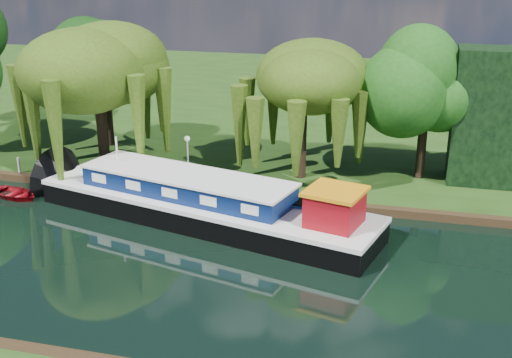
# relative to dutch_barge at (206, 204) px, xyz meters

# --- Properties ---
(ground) EXTENTS (120.00, 120.00, 0.00)m
(ground) POSITION_rel_dutch_barge_xyz_m (-3.52, -4.99, -1.00)
(ground) COLOR black
(far_bank) EXTENTS (120.00, 52.00, 0.45)m
(far_bank) POSITION_rel_dutch_barge_xyz_m (-3.52, 29.01, -0.78)
(far_bank) COLOR #1B360E
(far_bank) RESTS_ON ground
(dutch_barge) EXTENTS (19.65, 8.93, 4.05)m
(dutch_barge) POSITION_rel_dutch_barge_xyz_m (0.00, 0.00, 0.00)
(dutch_barge) COLOR black
(dutch_barge) RESTS_ON ground
(narrowboat) EXTENTS (11.84, 2.52, 1.72)m
(narrowboat) POSITION_rel_dutch_barge_xyz_m (1.16, 0.57, -0.39)
(narrowboat) COLOR navy
(narrowboat) RESTS_ON ground
(red_dinghy) EXTENTS (3.75, 3.13, 0.67)m
(red_dinghy) POSITION_rel_dutch_barge_xyz_m (-11.99, 0.58, -1.00)
(red_dinghy) COLOR maroon
(red_dinghy) RESTS_ON ground
(willow_left) EXTENTS (7.22, 7.22, 8.65)m
(willow_left) POSITION_rel_dutch_barge_xyz_m (-8.88, 5.92, 5.73)
(willow_left) COLOR black
(willow_left) RESTS_ON far_bank
(willow_right) EXTENTS (6.13, 6.13, 7.46)m
(willow_right) POSITION_rel_dutch_barge_xyz_m (3.74, 7.06, 4.89)
(willow_right) COLOR black
(willow_right) RESTS_ON far_bank
(tree_far_mid) EXTENTS (5.01, 5.01, 8.20)m
(tree_far_mid) POSITION_rel_dutch_barge_xyz_m (-10.79, 10.55, 5.10)
(tree_far_mid) COLOR black
(tree_far_mid) RESTS_ON far_bank
(tree_far_right) EXTENTS (4.85, 4.85, 7.94)m
(tree_far_right) POSITION_rel_dutch_barge_xyz_m (10.90, 8.79, 4.91)
(tree_far_right) COLOR black
(tree_far_right) RESTS_ON far_bank
(conifer_hedge) EXTENTS (6.00, 3.00, 8.00)m
(conifer_hedge) POSITION_rel_dutch_barge_xyz_m (15.48, 9.01, 3.45)
(conifer_hedge) COLOR black
(conifer_hedge) RESTS_ON far_bank
(lamppost) EXTENTS (0.36, 0.36, 2.56)m
(lamppost) POSITION_rel_dutch_barge_xyz_m (-3.02, 5.51, 1.42)
(lamppost) COLOR silver
(lamppost) RESTS_ON far_bank
(mooring_posts) EXTENTS (19.16, 0.16, 1.00)m
(mooring_posts) POSITION_rel_dutch_barge_xyz_m (-4.02, 3.41, -0.05)
(mooring_posts) COLOR silver
(mooring_posts) RESTS_ON far_bank
(reeds_near) EXTENTS (33.70, 1.50, 1.10)m
(reeds_near) POSITION_rel_dutch_barge_xyz_m (3.36, -12.57, -0.45)
(reeds_near) COLOR #1C4A13
(reeds_near) RESTS_ON ground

